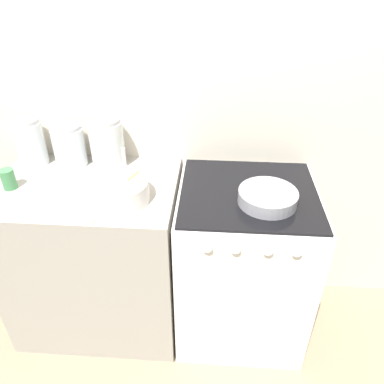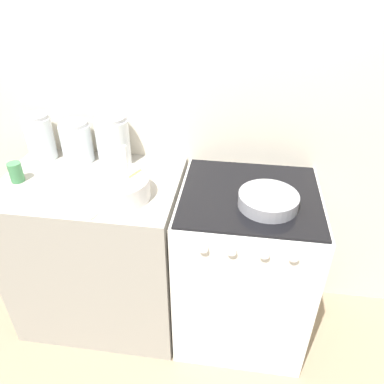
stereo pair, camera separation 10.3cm
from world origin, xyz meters
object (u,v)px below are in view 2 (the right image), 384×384
at_px(stove, 243,266).
at_px(storage_jar_middle, 77,144).
at_px(baking_pan, 268,200).
at_px(mixing_bowl, 118,186).
at_px(tin_can, 16,172).
at_px(storage_jar_right, 114,144).
at_px(storage_jar_left, 41,140).

xyz_separation_m(stove, storage_jar_middle, (-0.93, 0.20, 0.56)).
distance_m(baking_pan, storage_jar_middle, 1.04).
bearing_deg(baking_pan, mixing_bowl, -177.97).
bearing_deg(stove, tin_can, -177.66).
height_order(stove, storage_jar_right, storage_jar_right).
relative_size(baking_pan, storage_jar_middle, 1.21).
bearing_deg(tin_can, storage_jar_left, 86.67).
xyz_separation_m(baking_pan, storage_jar_left, (-1.20, 0.29, 0.07)).
relative_size(storage_jar_left, tin_can, 2.48).
bearing_deg(storage_jar_middle, storage_jar_right, -0.00).
bearing_deg(storage_jar_middle, storage_jar_left, 180.00).
xyz_separation_m(baking_pan, storage_jar_right, (-0.80, 0.29, 0.08)).
bearing_deg(storage_jar_left, mixing_bowl, -30.98).
xyz_separation_m(stove, storage_jar_left, (-1.13, 0.20, 0.57)).
bearing_deg(tin_can, storage_jar_middle, 49.07).
distance_m(baking_pan, tin_can, 1.22).
distance_m(mixing_bowl, storage_jar_right, 0.34).
height_order(baking_pan, storage_jar_middle, storage_jar_middle).
bearing_deg(stove, baking_pan, -48.36).
bearing_deg(tin_can, stove, 2.34).
distance_m(mixing_bowl, storage_jar_left, 0.61).
distance_m(stove, storage_jar_middle, 1.10).
distance_m(storage_jar_left, tin_can, 0.26).
distance_m(stove, storage_jar_right, 0.95).
height_order(stove, storage_jar_left, storage_jar_left).
relative_size(storage_jar_left, storage_jar_right, 0.94).
distance_m(mixing_bowl, tin_can, 0.54).
relative_size(baking_pan, storage_jar_left, 1.08).
xyz_separation_m(storage_jar_right, tin_can, (-0.42, -0.25, -0.06)).
bearing_deg(storage_jar_left, storage_jar_right, -0.00).
bearing_deg(tin_can, mixing_bowl, -6.68).
bearing_deg(storage_jar_right, stove, -15.80).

